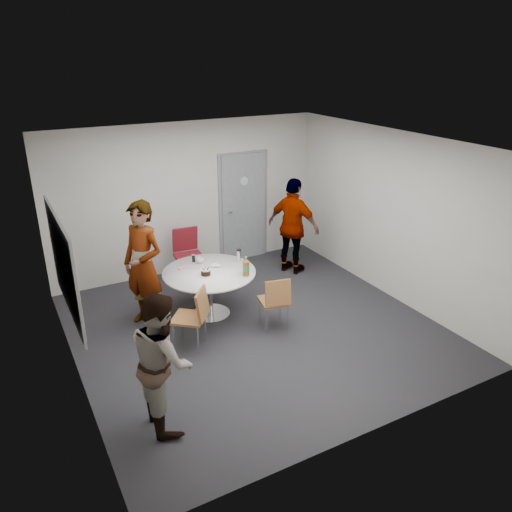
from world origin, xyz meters
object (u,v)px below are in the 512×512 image
door (243,207)px  table (211,277)px  whiteboard (64,266)px  person_left (162,361)px  person_main (143,265)px  chair_near_right (276,298)px  chair_far (188,250)px  chair_near_left (195,313)px  person_right (293,227)px

door → table: 2.36m
whiteboard → person_left: 1.75m
person_main → table: bearing=48.1°
whiteboard → chair_near_right: (2.71, -0.37, -0.95)m
door → chair_far: bearing=-159.8°
door → chair_near_right: bearing=-107.7°
chair_far → chair_near_left: bearing=76.0°
chair_near_right → person_main: bearing=157.8°
whiteboard → person_left: bearing=-65.7°
chair_near_left → door: bearing=0.5°
person_left → person_right: 4.34m
whiteboard → person_right: 4.27m
table → person_left: person_left is taller
chair_near_right → table: bearing=138.6°
chair_near_right → person_right: (1.32, 1.63, 0.37)m
whiteboard → chair_far: 2.96m
whiteboard → person_main: (1.13, 0.70, -0.50)m
chair_far → person_main: (-1.08, -1.08, 0.35)m
door → table: door is taller
door → person_left: size_ratio=1.36×
table → chair_far: 1.31m
person_right → person_left: bearing=102.8°
person_main → chair_near_right: bearing=27.1°
chair_near_right → person_main: (-1.59, 1.07, 0.45)m
chair_far → person_right: 1.92m
table → person_main: size_ratio=0.74×
chair_near_left → chair_near_right: (1.20, -0.10, -0.03)m
table → chair_near_right: 1.07m
door → whiteboard: 4.25m
chair_far → person_main: person_main is taller
person_right → door: bearing=-1.1°
person_main → person_right: (2.91, 0.56, -0.07)m
whiteboard → chair_near_right: 2.90m
chair_near_right → person_main: 1.96m
door → person_main: bearing=-147.0°
person_main → person_left: 2.23m
table → person_right: person_right is taller
table → chair_far: bearing=84.4°
chair_near_left → person_right: 2.97m
door → person_left: 4.75m
chair_near_right → chair_far: chair_far is taller
chair_near_left → person_main: 1.12m
chair_far → person_left: 3.61m
chair_near_right → person_left: bearing=-139.8°
whiteboard → chair_near_right: bearing=-7.7°
chair_far → table: bearing=89.2°
door → person_right: bearing=-64.9°
chair_near_left → whiteboard: bearing=119.2°
whiteboard → person_left: size_ratio=1.22×
chair_near_right → person_left: person_left is taller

